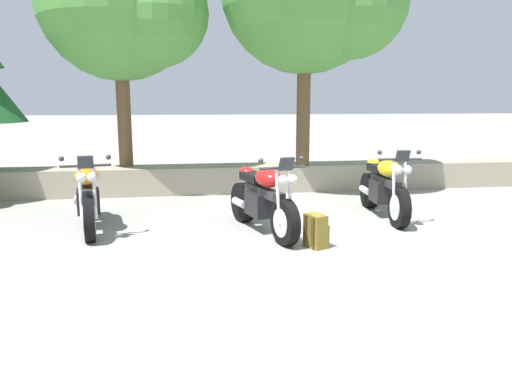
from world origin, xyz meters
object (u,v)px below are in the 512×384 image
motorcycle_orange_near_left (88,197)px  leafy_tree_mid_left (126,2)px  rider_backpack (316,229)px  motorcycle_yellow_far_right (384,188)px  motorcycle_red_centre (263,200)px

motorcycle_orange_near_left → leafy_tree_mid_left: (0.40, 2.87, 3.27)m
motorcycle_orange_near_left → leafy_tree_mid_left: bearing=82.1°
rider_backpack → leafy_tree_mid_left: size_ratio=0.10×
motorcycle_orange_near_left → rider_backpack: motorcycle_orange_near_left is taller
motorcycle_yellow_far_right → motorcycle_red_centre: bearing=-162.9°
motorcycle_orange_near_left → motorcycle_yellow_far_right: size_ratio=0.99×
motorcycle_red_centre → motorcycle_yellow_far_right: (2.12, 0.65, 0.00)m
motorcycle_orange_near_left → rider_backpack: 3.40m
motorcycle_orange_near_left → motorcycle_red_centre: size_ratio=1.01×
motorcycle_yellow_far_right → rider_backpack: size_ratio=4.40×
motorcycle_orange_near_left → leafy_tree_mid_left: leafy_tree_mid_left is taller
motorcycle_yellow_far_right → motorcycle_orange_near_left: bearing=-179.2°
motorcycle_yellow_far_right → leafy_tree_mid_left: 6.05m
rider_backpack → leafy_tree_mid_left: bearing=122.1°
leafy_tree_mid_left → motorcycle_orange_near_left: bearing=-97.9°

